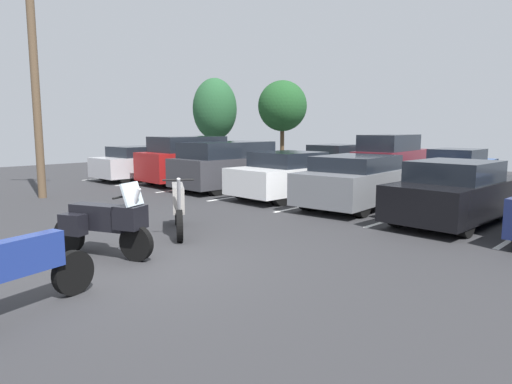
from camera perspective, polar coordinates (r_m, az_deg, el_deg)
ground at (r=8.01m, az=-14.32°, el=-8.93°), size 44.00×44.00×0.10m
motorcycle_touring at (r=8.42m, az=-18.31°, el=-3.59°), size 1.98×1.11×1.34m
motorcycle_second at (r=9.97m, az=-9.61°, el=-1.67°), size 1.91×1.42×1.28m
motorcycle_third at (r=6.30m, az=-27.40°, el=-8.69°), size 0.73×2.09×1.24m
parking_stripes at (r=14.17m, az=8.67°, el=-1.21°), size 21.99×4.80×0.01m
car_silver at (r=20.61m, az=-13.83°, el=3.50°), size 1.90×4.24×1.45m
car_red at (r=18.84m, az=-8.04°, el=3.93°), size 2.16×4.34×1.89m
car_charcoal at (r=16.86m, az=-2.99°, el=3.33°), size 2.08×4.68×1.74m
car_white at (r=14.90m, az=4.74°, el=2.09°), size 2.15×4.67×1.48m
car_grey at (r=13.54m, az=12.88°, el=1.36°), size 2.21×4.85×1.47m
car_black at (r=11.95m, az=23.70°, el=-0.10°), size 1.97×4.51×1.48m
car_far_green at (r=22.49m, az=10.11°, el=3.96°), size 2.11×4.90×1.44m
car_far_maroon at (r=21.16m, az=16.46°, el=4.18°), size 2.24×4.97×1.94m
car_far_blue at (r=20.39m, az=23.66°, el=2.90°), size 1.92×4.40×1.39m
utility_pole at (r=16.38m, az=-25.88°, el=15.34°), size 1.53×1.15×8.78m
tree_left at (r=29.18m, az=3.29°, el=10.58°), size 3.04×3.04×5.14m
tree_far_left at (r=30.67m, az=-5.12°, el=10.19°), size 2.88×2.88×5.43m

